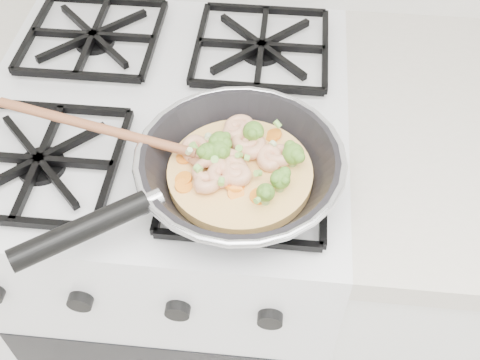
# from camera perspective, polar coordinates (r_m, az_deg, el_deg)

# --- Properties ---
(stove) EXTENTS (0.60, 0.60, 0.92)m
(stove) POSITION_cam_1_polar(r_m,az_deg,el_deg) (1.30, -5.64, -7.25)
(stove) COLOR white
(stove) RESTS_ON ground
(skillet) EXTENTS (0.48, 0.34, 0.09)m
(skillet) POSITION_cam_1_polar(r_m,az_deg,el_deg) (0.79, -0.46, 1.20)
(skillet) COLOR black
(skillet) RESTS_ON stove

